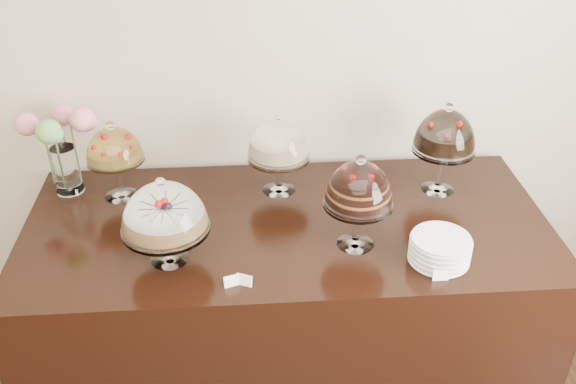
{
  "coord_description": "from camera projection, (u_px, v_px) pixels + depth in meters",
  "views": [
    {
      "loc": [
        0.18,
        0.24,
        2.44
      ],
      "look_at": [
        0.34,
        2.4,
        1.08
      ],
      "focal_mm": 40.0,
      "sensor_mm": 36.0,
      "label": 1
    }
  ],
  "objects": [
    {
      "name": "price_card_extra",
      "position": [
        244.0,
        280.0,
        2.34
      ],
      "size": [
        0.06,
        0.04,
        0.04
      ],
      "primitive_type": "cube",
      "rotation": [
        -0.21,
        0.0,
        -0.42
      ],
      "color": "white",
      "rests_on": "display_counter"
    },
    {
      "name": "price_card_right",
      "position": [
        441.0,
        275.0,
        2.36
      ],
      "size": [
        0.06,
        0.02,
        0.04
      ],
      "primitive_type": "cube",
      "rotation": [
        -0.21,
        0.0,
        -0.0
      ],
      "color": "white",
      "rests_on": "display_counter"
    },
    {
      "name": "flower_vase",
      "position": [
        60.0,
        140.0,
        2.78
      ],
      "size": [
        0.34,
        0.32,
        0.4
      ],
      "color": "white",
      "rests_on": "display_counter"
    },
    {
      "name": "wall_back",
      "position": [
        201.0,
        42.0,
        2.82
      ],
      "size": [
        5.0,
        0.04,
        3.0
      ],
      "primitive_type": "cube",
      "color": "#BEB399",
      "rests_on": "ground"
    },
    {
      "name": "plate_stack",
      "position": [
        440.0,
        249.0,
        2.45
      ],
      "size": [
        0.23,
        0.23,
        0.1
      ],
      "color": "white",
      "rests_on": "display_counter"
    },
    {
      "name": "display_counter",
      "position": [
        287.0,
        303.0,
        2.93
      ],
      "size": [
        2.2,
        1.0,
        0.9
      ],
      "primitive_type": "cube",
      "color": "black",
      "rests_on": "ground"
    },
    {
      "name": "cake_stand_fruit_tart",
      "position": [
        114.0,
        149.0,
        2.75
      ],
      "size": [
        0.25,
        0.25,
        0.37
      ],
      "color": "white",
      "rests_on": "display_counter"
    },
    {
      "name": "price_card_left",
      "position": [
        232.0,
        281.0,
        2.34
      ],
      "size": [
        0.06,
        0.03,
        0.04
      ],
      "primitive_type": "cube",
      "rotation": [
        -0.21,
        0.0,
        0.3
      ],
      "color": "white",
      "rests_on": "display_counter"
    },
    {
      "name": "cake_stand_cheesecake",
      "position": [
        278.0,
        143.0,
        2.79
      ],
      "size": [
        0.28,
        0.28,
        0.38
      ],
      "color": "white",
      "rests_on": "display_counter"
    },
    {
      "name": "cake_stand_choco_layer",
      "position": [
        359.0,
        188.0,
        2.43
      ],
      "size": [
        0.27,
        0.27,
        0.4
      ],
      "color": "white",
      "rests_on": "display_counter"
    },
    {
      "name": "cake_stand_dark_choco",
      "position": [
        445.0,
        135.0,
        2.77
      ],
      "size": [
        0.28,
        0.28,
        0.43
      ],
      "color": "white",
      "rests_on": "display_counter"
    },
    {
      "name": "cake_stand_sugar_sponge",
      "position": [
        164.0,
        212.0,
        2.37
      ],
      "size": [
        0.33,
        0.33,
        0.36
      ],
      "color": "white",
      "rests_on": "display_counter"
    }
  ]
}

